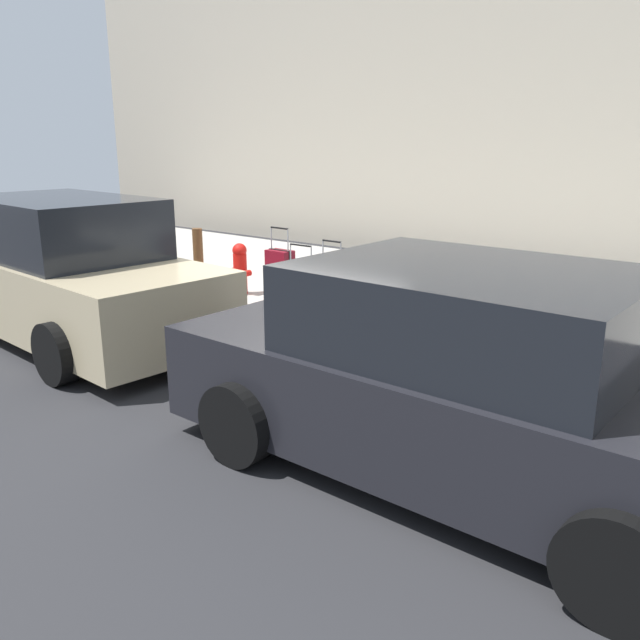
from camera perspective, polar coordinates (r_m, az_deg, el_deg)
ground_plane at (r=8.23m, az=-3.73°, el=-1.23°), size 40.00×40.00×0.00m
sidewalk_curb at (r=10.12m, az=5.99°, el=2.30°), size 18.00×5.00×0.14m
suitcase_silver_0 at (r=7.32m, az=17.35°, el=-0.34°), size 0.40×0.20×0.88m
suitcase_maroon_1 at (r=7.52m, az=13.89°, el=0.56°), size 0.50×0.22×0.89m
suitcase_olive_2 at (r=7.67m, az=10.41°, el=1.21°), size 0.37×0.27×1.02m
suitcase_navy_3 at (r=7.90m, az=7.93°, el=1.56°), size 0.36×0.28×0.74m
suitcase_teal_4 at (r=8.17m, az=5.53°, el=1.54°), size 0.39×0.25×0.78m
suitcase_red_5 at (r=8.43m, az=3.21°, el=2.23°), size 0.39×0.28×0.83m
suitcase_black_6 at (r=8.68m, az=1.01°, el=3.11°), size 0.37×0.24×0.96m
suitcase_silver_7 at (r=8.90m, az=-1.66°, el=2.88°), size 0.43×0.23×0.87m
suitcase_maroon_8 at (r=9.24m, az=-3.49°, el=3.87°), size 0.39×0.23×1.06m
fire_hydrant at (r=9.72m, az=-6.97°, el=4.54°), size 0.39×0.21×0.76m
bollard_post at (r=10.16m, az=-10.54°, el=5.26°), size 0.15×0.15×0.93m
parked_car_charcoal_0 at (r=4.78m, az=12.54°, el=-5.02°), size 4.36×2.13×1.53m
parked_car_beige_1 at (r=8.53m, az=-21.41°, el=3.79°), size 4.83×2.15×1.70m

